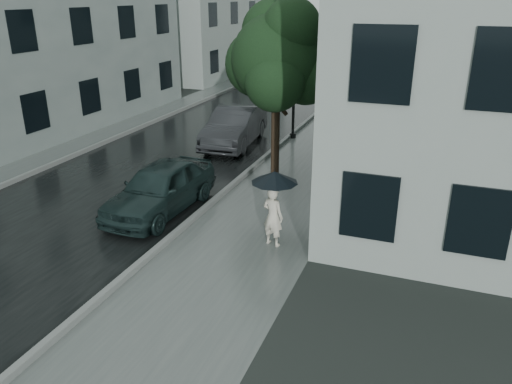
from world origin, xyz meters
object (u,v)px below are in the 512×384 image
at_px(car_near, 160,188).
at_px(street_tree, 278,58).
at_px(lamp_post, 291,66).
at_px(car_far, 235,126).
at_px(pedestrian, 273,217).

bearing_deg(car_near, street_tree, 64.57).
distance_m(lamp_post, car_far, 3.44).
relative_size(lamp_post, car_far, 1.15).
height_order(car_near, car_far, car_far).
distance_m(car_near, car_far, 7.14).
relative_size(car_near, car_far, 0.90).
relative_size(pedestrian, lamp_post, 0.28).
distance_m(street_tree, lamp_post, 5.05).
distance_m(pedestrian, street_tree, 6.06).
height_order(pedestrian, car_far, car_far).
bearing_deg(pedestrian, car_near, 2.98).
xyz_separation_m(pedestrian, car_near, (-3.68, 0.84, -0.05)).
height_order(lamp_post, car_far, lamp_post).
xyz_separation_m(pedestrian, street_tree, (-1.54, 4.90, 3.21)).
relative_size(pedestrian, car_far, 0.33).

